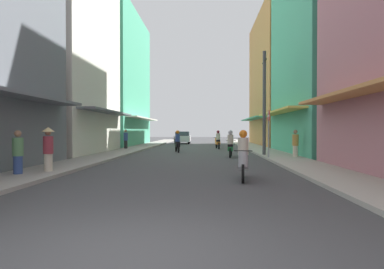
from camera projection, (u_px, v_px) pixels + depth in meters
ground_plane at (195, 151)px, 23.11m from camera, size 103.07×103.07×0.00m
sidewalk_left at (128, 150)px, 23.35m from camera, size 2.11×54.85×0.12m
sidewalk_right at (264, 151)px, 22.86m from camera, size 2.11×54.85×0.12m
building_left_mid at (57, 37)px, 20.65m from camera, size 7.05×8.90×15.66m
building_left_far at (110, 81)px, 32.06m from camera, size 7.05×12.11×13.51m
building_right_mid at (333, 20)px, 20.26m from camera, size 7.05×9.95×17.67m
building_right_far at (287, 80)px, 32.04m from camera, size 7.05×12.52×13.61m
motorbike_black at (177, 142)px, 22.17m from camera, size 0.65×1.78×1.58m
motorbike_orange at (218, 141)px, 26.29m from camera, size 0.55×1.80×1.58m
motorbike_silver at (243, 157)px, 9.78m from camera, size 0.55×1.81×1.58m
motorbike_green at (231, 145)px, 18.11m from camera, size 0.55×1.81×1.58m
parked_car at (183, 137)px, 36.84m from camera, size 1.81×4.12×1.45m
pedestrian_foreground at (18, 154)px, 10.24m from camera, size 0.34×0.34×1.57m
pedestrian_midway at (48, 148)px, 10.92m from camera, size 0.44×0.44×1.68m
pedestrian_far at (295, 145)px, 16.80m from camera, size 0.34×0.34×1.60m
pedestrian_crossing at (126, 140)px, 24.84m from camera, size 0.34×0.34×1.65m
utility_pole at (264, 103)px, 18.38m from camera, size 0.20×1.20×6.28m
street_sign_no_entry at (269, 128)px, 16.56m from camera, size 0.07×0.60×2.65m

